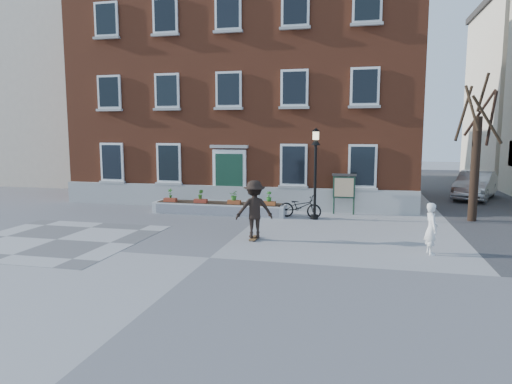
% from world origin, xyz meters
% --- Properties ---
extents(ground, '(100.00, 100.00, 0.00)m').
position_xyz_m(ground, '(0.00, 0.00, 0.00)').
color(ground, gray).
rests_on(ground, ground).
extents(checker_patch, '(6.00, 6.00, 0.01)m').
position_xyz_m(checker_patch, '(-6.00, 1.00, 0.01)').
color(checker_patch, '#545356').
rests_on(checker_patch, ground).
extents(distant_building, '(10.00, 12.00, 13.00)m').
position_xyz_m(distant_building, '(-18.00, 20.00, 6.50)').
color(distant_building, beige).
rests_on(distant_building, ground).
extents(bicycle, '(1.96, 0.89, 0.99)m').
position_xyz_m(bicycle, '(1.78, 7.10, 0.50)').
color(bicycle, black).
rests_on(bicycle, ground).
extents(parked_car, '(3.32, 5.07, 1.58)m').
position_xyz_m(parked_car, '(10.65, 15.04, 0.79)').
color(parked_car, silver).
rests_on(parked_car, ground).
extents(bystander, '(0.48, 0.64, 1.60)m').
position_xyz_m(bystander, '(6.52, 1.96, 0.80)').
color(bystander, white).
rests_on(bystander, ground).
extents(brick_building, '(18.40, 10.85, 12.60)m').
position_xyz_m(brick_building, '(-2.00, 13.98, 6.30)').
color(brick_building, brown).
rests_on(brick_building, ground).
extents(planter_assembly, '(6.20, 1.12, 1.15)m').
position_xyz_m(planter_assembly, '(-1.99, 7.18, 0.31)').
color(planter_assembly, silver).
rests_on(planter_assembly, ground).
extents(bare_tree, '(1.83, 1.83, 6.16)m').
position_xyz_m(bare_tree, '(9.01, 8.01, 2.79)').
color(bare_tree, black).
rests_on(bare_tree, ground).
extents(lamp_post, '(0.40, 0.40, 3.93)m').
position_xyz_m(lamp_post, '(2.44, 6.89, 2.54)').
color(lamp_post, black).
rests_on(lamp_post, ground).
extents(notice_board, '(1.10, 0.16, 1.87)m').
position_xyz_m(notice_board, '(3.61, 8.39, 1.26)').
color(notice_board, '#183123').
rests_on(notice_board, ground).
extents(skateboarder, '(1.48, 1.16, 2.09)m').
position_xyz_m(skateboarder, '(0.76, 2.60, 1.08)').
color(skateboarder, brown).
rests_on(skateboarder, ground).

